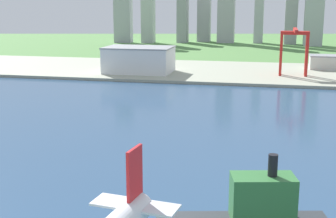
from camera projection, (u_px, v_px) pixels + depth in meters
name	position (u px, v px, depth m)	size (l,w,h in m)	color
ground_plane	(187.00, 121.00, 265.28)	(2400.00, 2400.00, 0.00)	#508141
water_bay	(163.00, 154.00, 208.13)	(840.00, 360.00, 0.15)	#2D4C70
industrial_pier	(224.00, 72.00, 445.96)	(840.00, 140.00, 2.50)	#9DA28D
port_crane_red	(295.00, 42.00, 405.91)	(23.81, 43.07, 40.62)	red
warehouse_main	(139.00, 60.00, 430.86)	(59.93, 40.57, 22.97)	white
warehouse_annex	(327.00, 62.00, 454.05)	(31.85, 22.93, 12.97)	silver
distant_skyline	(227.00, 2.00, 750.87)	(323.32, 67.07, 149.90)	#9E9FA9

